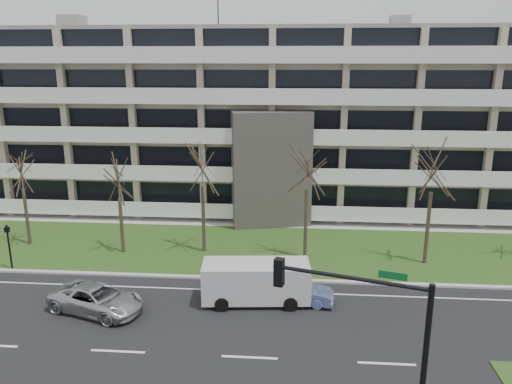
# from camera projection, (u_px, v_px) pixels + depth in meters

# --- Properties ---
(ground) EXTENTS (160.00, 160.00, 0.00)m
(ground) POSITION_uv_depth(u_px,v_px,m) (250.00, 357.00, 22.14)
(ground) COLOR black
(ground) RESTS_ON ground
(grass_verge) EXTENTS (90.00, 10.00, 0.06)m
(grass_verge) POSITION_uv_depth(u_px,v_px,m) (267.00, 249.00, 34.65)
(grass_verge) COLOR #274B19
(grass_verge) RESTS_ON ground
(curb) EXTENTS (90.00, 0.35, 0.12)m
(curb) POSITION_uv_depth(u_px,v_px,m) (262.00, 279.00, 29.83)
(curb) COLOR #B2B2AD
(curb) RESTS_ON ground
(sidewalk) EXTENTS (90.00, 2.00, 0.08)m
(sidewalk) POSITION_uv_depth(u_px,v_px,m) (271.00, 224.00, 39.94)
(sidewalk) COLOR #B2B2AD
(sidewalk) RESTS_ON ground
(lane_edge_line) EXTENTS (90.00, 0.12, 0.01)m
(lane_edge_line) POSITION_uv_depth(u_px,v_px,m) (260.00, 291.00, 28.40)
(lane_edge_line) COLOR white
(lane_edge_line) RESTS_ON ground
(apartment_building) EXTENTS (60.50, 15.10, 18.75)m
(apartment_building) POSITION_uv_depth(u_px,v_px,m) (275.00, 119.00, 44.54)
(apartment_building) COLOR tan
(apartment_building) RESTS_ON ground
(silver_pickup) EXTENTS (5.59, 3.81, 1.42)m
(silver_pickup) POSITION_uv_depth(u_px,v_px,m) (97.00, 299.00, 26.01)
(silver_pickup) COLOR #B7BABF
(silver_pickup) RESTS_ON ground
(blue_sedan) EXTENTS (4.02, 1.83, 1.28)m
(blue_sedan) POSITION_uv_depth(u_px,v_px,m) (298.00, 292.00, 26.97)
(blue_sedan) COLOR #7E94DB
(blue_sedan) RESTS_ON ground
(white_van) EXTENTS (5.94, 2.77, 2.24)m
(white_van) POSITION_uv_depth(u_px,v_px,m) (257.00, 279.00, 26.92)
(white_van) COLOR silver
(white_van) RESTS_ON ground
(traffic_signal) EXTENTS (5.22, 1.83, 6.27)m
(traffic_signal) POSITION_uv_depth(u_px,v_px,m) (371.00, 330.00, 16.66)
(traffic_signal) COLOR black
(traffic_signal) RESTS_ON ground
(pedestrian_signal) EXTENTS (0.30, 0.25, 2.97)m
(pedestrian_signal) POSITION_uv_depth(u_px,v_px,m) (9.00, 242.00, 30.83)
(pedestrian_signal) COLOR black
(pedestrian_signal) RESTS_ON ground
(tree_1) EXTENTS (3.71, 3.71, 7.41)m
(tree_1) POSITION_uv_depth(u_px,v_px,m) (20.00, 166.00, 34.07)
(tree_1) COLOR #382B21
(tree_1) RESTS_ON ground
(tree_2) EXTENTS (3.46, 3.46, 6.93)m
(tree_2) POSITION_uv_depth(u_px,v_px,m) (118.00, 176.00, 32.75)
(tree_2) COLOR #382B21
(tree_2) RESTS_ON ground
(tree_3) EXTENTS (4.13, 4.13, 8.26)m
(tree_3) POSITION_uv_depth(u_px,v_px,m) (202.00, 160.00, 32.62)
(tree_3) COLOR #382B21
(tree_3) RESTS_ON ground
(tree_4) EXTENTS (4.21, 4.21, 8.42)m
(tree_4) POSITION_uv_depth(u_px,v_px,m) (307.00, 162.00, 31.42)
(tree_4) COLOR #382B21
(tree_4) RESTS_ON ground
(tree_5) EXTENTS (4.28, 4.28, 8.55)m
(tree_5) POSITION_uv_depth(u_px,v_px,m) (434.00, 163.00, 30.56)
(tree_5) COLOR #382B21
(tree_5) RESTS_ON ground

